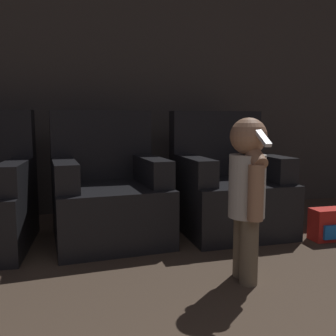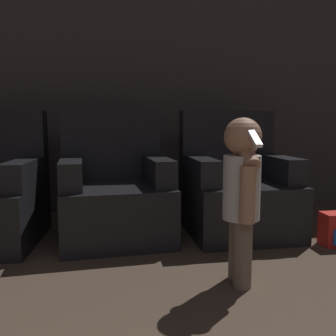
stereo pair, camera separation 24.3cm
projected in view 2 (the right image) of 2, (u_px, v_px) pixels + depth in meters
The scene contains 4 objects.
wall_back at pixel (145, 81), 3.74m from camera, with size 8.40×0.05×2.60m.
armchair_middle at pixel (115, 194), 2.93m from camera, with size 0.88×0.90×0.99m.
armchair_right at pixel (236, 191), 3.07m from camera, with size 0.83×0.85×0.99m.
person_toddler at pixel (242, 188), 2.03m from camera, with size 0.20×0.36×0.93m.
Camera 2 is at (-0.32, 0.69, 0.91)m, focal length 40.00 mm.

